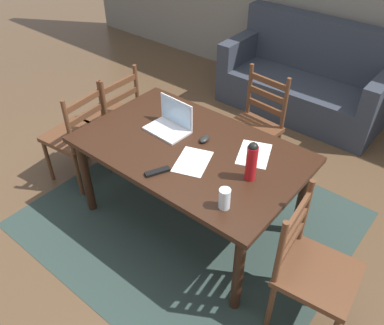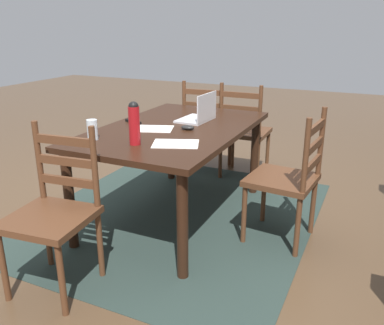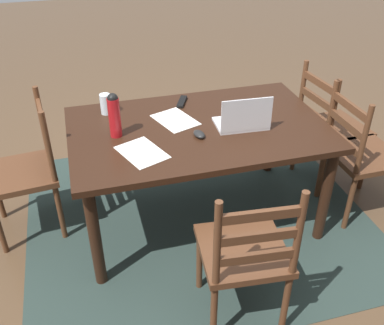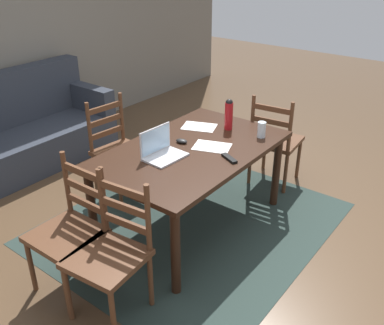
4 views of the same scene
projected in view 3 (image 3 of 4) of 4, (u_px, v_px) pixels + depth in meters
name	position (u px, v px, depth m)	size (l,w,h in m)	color
ground_plane	(197.00, 216.00, 3.21)	(14.00, 14.00, 0.00)	brown
area_rug	(197.00, 216.00, 3.21)	(2.37, 2.10, 0.01)	#283833
dining_table	(198.00, 138.00, 2.85)	(1.62, 1.01, 0.74)	black
chair_right_near	(27.00, 171.00, 2.88)	(0.48, 0.48, 0.95)	#56331E
chair_far_head	(245.00, 254.00, 2.25)	(0.48, 0.48, 0.95)	#56331E
chair_left_far	(360.00, 155.00, 3.04)	(0.45, 0.45, 0.95)	#56331E
chair_left_near	(330.00, 128.00, 3.36)	(0.48, 0.48, 0.95)	#56331E
laptop	(243.00, 120.00, 2.76)	(0.33, 0.24, 0.23)	silver
water_bottle	(114.00, 114.00, 2.63)	(0.07, 0.07, 0.28)	#A81419
drinking_glass	(106.00, 104.00, 2.92)	(0.07, 0.07, 0.14)	silver
computer_mouse	(199.00, 134.00, 2.69)	(0.06, 0.10, 0.03)	black
tv_remote	(182.00, 102.00, 3.09)	(0.04, 0.17, 0.02)	black
paper_stack_left	(142.00, 152.00, 2.54)	(0.21, 0.30, 0.00)	white
paper_stack_right	(175.00, 120.00, 2.88)	(0.21, 0.30, 0.00)	white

